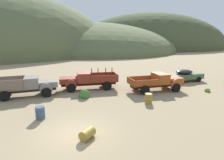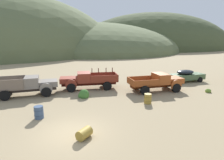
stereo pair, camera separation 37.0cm
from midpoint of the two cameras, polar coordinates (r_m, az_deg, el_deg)
The scene contains 13 objects.
ground_plane at distance 12.33m, azimuth -11.87°, elevation -15.21°, with size 300.00×300.00×0.00m, color #998460.
hill_distant at distance 85.13m, azimuth -30.22°, elevation 7.23°, with size 84.43×78.70×42.87m, color #56603D.
hill_far_right at distance 93.07m, azimuth -6.32°, elevation 9.21°, with size 71.36×89.37×24.11m, color #56603D.
hill_far_left at distance 99.62m, azimuth 11.85°, elevation 9.25°, with size 79.28×53.54×34.35m, color #424C2D.
truck_primer_gray at distance 20.56m, azimuth -23.76°, elevation -1.57°, with size 5.99×2.57×1.91m.
truck_rust_red at distance 21.43m, azimuth -8.65°, elevation -0.10°, with size 6.47×2.78×2.16m.
truck_oxide_orange at distance 21.27m, azimuth 13.55°, elevation -0.44°, with size 5.91×2.59×1.89m.
car_weathered_green at distance 26.79m, azimuth 21.04°, elevation 1.37°, with size 4.85×2.03×1.57m.
oil_drum_by_truck at distance 17.11m, azimuth 10.28°, elevation -5.45°, with size 0.68×0.68×0.87m.
oil_drum_tipped at distance 11.47m, azimuth -8.34°, elevation -15.62°, with size 1.07×1.07×0.60m.
oil_drum_spare at distance 14.71m, azimuth -21.39°, elevation -9.15°, with size 0.68×0.68×0.91m.
bush_between_trucks at distance 22.69m, azimuth 26.21°, elevation -2.85°, with size 0.62×0.56×0.48m.
bush_lone_scrub at distance 18.60m, azimuth -9.00°, elevation -4.47°, with size 1.08×0.89×1.05m.
Camera 1 is at (-0.98, -10.83, 5.74)m, focal length 30.52 mm.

